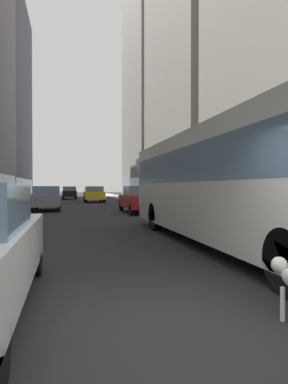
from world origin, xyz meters
TOP-DOWN VIEW (x-y plane):
  - ground_plane at (0.00, 35.00)m, footprint 120.00×120.00m
  - sidewalk_left at (-5.70, 35.00)m, footprint 2.40×110.00m
  - sidewalk_right at (5.70, 35.00)m, footprint 2.40×110.00m
  - building_right_mid at (11.90, 27.12)m, footprint 9.40×15.11m
  - building_right_far at (11.90, 44.79)m, footprint 8.99×15.33m
  - transit_bus at (2.80, 4.87)m, footprint 2.78×11.53m
  - car_grey_wagon at (-2.80, 19.80)m, footprint 1.78×4.08m
  - car_black_suv at (-1.20, 41.29)m, footprint 1.75×4.80m
  - car_red_coupe at (2.80, 16.61)m, footprint 1.82×4.54m
  - car_yellow_taxi at (1.20, 31.56)m, footprint 1.95×4.18m

SIDE VIEW (x-z plane):
  - ground_plane at x=0.00m, z-range 0.00..0.00m
  - sidewalk_left at x=-5.70m, z-range 0.00..0.15m
  - sidewalk_right at x=5.70m, z-range 0.00..0.15m
  - car_grey_wagon at x=-2.80m, z-range 0.01..1.63m
  - car_yellow_taxi at x=1.20m, z-range 0.01..1.63m
  - car_red_coupe at x=2.80m, z-range 0.01..1.63m
  - car_black_suv at x=-1.20m, z-range 0.01..1.63m
  - transit_bus at x=2.80m, z-range 0.25..3.30m
  - building_right_far at x=11.90m, z-range -0.01..35.33m
  - building_right_mid at x=11.90m, z-range -0.01..38.09m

